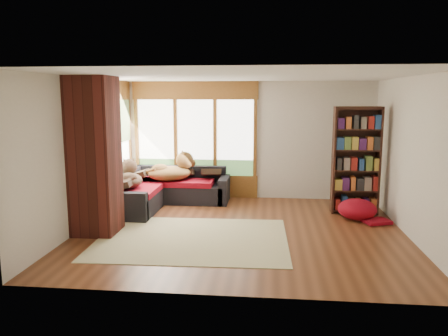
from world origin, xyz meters
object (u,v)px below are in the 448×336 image
(area_rug, at_px, (193,239))
(brick_chimney, at_px, (95,156))
(dog_tan, at_px, (173,166))
(dog_brindle, at_px, (129,173))
(sectional_sofa, at_px, (155,190))
(pouf, at_px, (357,209))
(bookshelf, at_px, (356,161))

(area_rug, bearing_deg, brick_chimney, 173.75)
(brick_chimney, relative_size, area_rug, 0.86)
(brick_chimney, bearing_deg, dog_tan, 68.97)
(dog_tan, bearing_deg, dog_brindle, -158.46)
(sectional_sofa, xyz_separation_m, dog_brindle, (-0.35, -0.61, 0.46))
(sectional_sofa, distance_m, area_rug, 2.55)
(pouf, bearing_deg, area_rug, -153.25)
(brick_chimney, height_order, dog_tan, brick_chimney)
(pouf, bearing_deg, brick_chimney, -164.38)
(bookshelf, bearing_deg, brick_chimney, -159.23)
(brick_chimney, relative_size, pouf, 3.67)
(brick_chimney, bearing_deg, sectional_sofa, 77.71)
(pouf, relative_size, dog_brindle, 0.76)
(pouf, distance_m, dog_brindle, 4.46)
(brick_chimney, height_order, bookshelf, brick_chimney)
(brick_chimney, height_order, sectional_sofa, brick_chimney)
(area_rug, relative_size, pouf, 4.28)
(area_rug, xyz_separation_m, dog_brindle, (-1.55, 1.62, 0.76))
(dog_brindle, bearing_deg, bookshelf, -102.99)
(area_rug, xyz_separation_m, bookshelf, (2.89, 1.90, 1.04))
(pouf, relative_size, dog_tan, 0.65)
(brick_chimney, height_order, area_rug, brick_chimney)
(pouf, bearing_deg, sectional_sofa, 169.07)
(area_rug, distance_m, pouf, 3.21)
(area_rug, distance_m, dog_tan, 2.61)
(brick_chimney, distance_m, bookshelf, 4.86)
(area_rug, bearing_deg, sectional_sofa, 118.40)
(brick_chimney, distance_m, dog_brindle, 1.54)
(pouf, bearing_deg, dog_tan, 166.27)
(brick_chimney, height_order, dog_brindle, brick_chimney)
(area_rug, xyz_separation_m, dog_tan, (-0.82, 2.34, 0.80))
(sectional_sofa, distance_m, pouf, 4.14)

